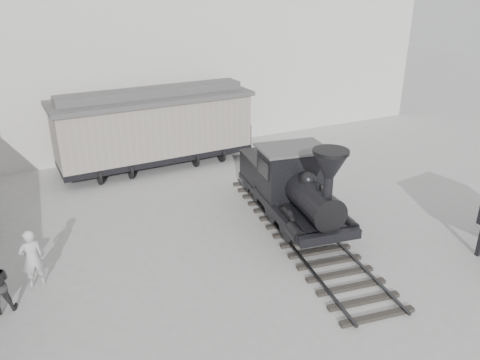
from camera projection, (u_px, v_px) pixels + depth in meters
ground at (298, 296)px, 13.43m from camera, size 90.00×90.00×0.00m
north_wall at (142, 41)px, 23.62m from camera, size 34.00×2.51×11.00m
locomotive at (295, 191)px, 16.96m from camera, size 3.74×10.44×3.61m
boxcar at (154, 126)px, 22.17m from camera, size 9.43×3.22×3.82m
visitor_a at (32, 258)px, 13.57m from camera, size 0.73×0.55×1.83m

